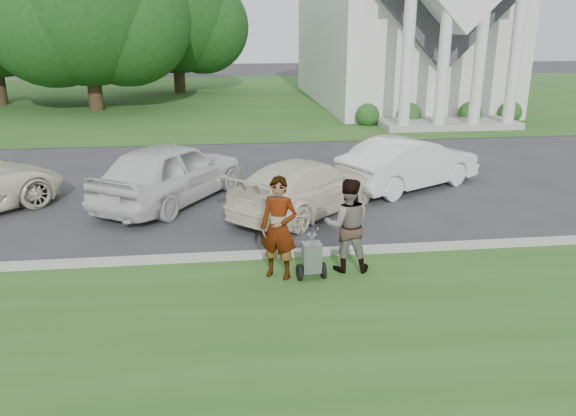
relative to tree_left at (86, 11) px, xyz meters
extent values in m
plane|color=#333335|center=(8.01, -21.99, -5.11)|extent=(120.00, 120.00, 0.00)
cube|color=#29581E|center=(8.01, -24.99, -5.11)|extent=(80.00, 7.00, 0.01)
cube|color=#29581E|center=(8.01, 5.01, -5.11)|extent=(80.00, 30.00, 0.01)
cube|color=#9E9E93|center=(8.01, -21.44, -5.04)|extent=(80.00, 0.18, 0.15)
cube|color=white|center=(17.01, 2.01, -1.61)|extent=(9.00, 16.00, 7.00)
cube|color=#9E9E93|center=(17.01, -7.19, -4.96)|extent=(6.20, 2.60, 0.30)
cylinder|color=white|center=(14.61, -8.19, -2.11)|extent=(0.50, 0.50, 6.00)
cylinder|color=white|center=(16.21, -8.19, -2.11)|extent=(0.50, 0.50, 6.00)
cylinder|color=white|center=(17.81, -8.19, -2.11)|extent=(0.50, 0.50, 6.00)
cylinder|color=white|center=(19.41, -8.19, -2.11)|extent=(0.50, 0.50, 6.00)
sphere|color=#1E4C19|center=(13.51, -6.29, -4.66)|extent=(1.10, 1.10, 1.10)
sphere|color=#1E4C19|center=(15.51, -6.29, -4.66)|extent=(1.10, 1.10, 1.10)
sphere|color=#1E4C19|center=(18.51, -6.29, -4.66)|extent=(1.10, 1.10, 1.10)
sphere|color=#1E4C19|center=(20.51, -6.29, -4.66)|extent=(1.10, 1.10, 1.10)
cylinder|color=#332316|center=(0.01, 0.01, -3.51)|extent=(0.76, 0.76, 3.20)
sphere|color=#164013|center=(0.01, 0.01, 0.40)|extent=(8.40, 8.40, 8.40)
sphere|color=#164013|center=(1.90, 0.31, -0.44)|extent=(6.89, 6.89, 6.89)
sphere|color=#164013|center=(-1.67, -0.29, -0.23)|extent=(7.22, 7.22, 7.22)
sphere|color=#164013|center=(-3.92, 3.31, 0.10)|extent=(7.54, 7.54, 7.54)
cylinder|color=#332316|center=(4.01, 8.01, -3.61)|extent=(0.76, 0.76, 3.00)
sphere|color=#164013|center=(4.01, 8.01, -0.02)|extent=(7.60, 7.60, 7.60)
sphere|color=#164013|center=(5.72, 8.31, -0.78)|extent=(6.23, 6.23, 6.23)
sphere|color=#164013|center=(2.49, 7.71, -0.59)|extent=(6.54, 6.54, 6.54)
cylinder|color=black|center=(8.03, -22.52, -4.96)|extent=(0.10, 0.31, 0.30)
cylinder|color=black|center=(8.47, -22.48, -4.96)|extent=(0.10, 0.31, 0.30)
cylinder|color=#2D2D33|center=(8.25, -22.50, -4.96)|extent=(0.51, 0.08, 0.04)
cube|color=gray|center=(8.25, -22.50, -4.68)|extent=(0.36, 0.30, 0.56)
cone|color=gray|center=(8.25, -22.50, -4.31)|extent=(0.19, 0.19, 0.16)
cylinder|color=#2D2D33|center=(8.25, -22.50, -4.23)|extent=(0.04, 0.04, 0.06)
cylinder|color=gray|center=(8.07, -22.03, -4.43)|extent=(0.09, 0.75, 0.53)
cylinder|color=gray|center=(8.35, -22.01, -4.43)|extent=(0.09, 0.75, 0.53)
cylinder|color=gray|center=(8.18, -21.65, -4.17)|extent=(0.33, 0.06, 0.03)
imported|color=#999999|center=(7.67, -22.35, -4.16)|extent=(0.83, 0.72, 1.91)
imported|color=#999999|center=(8.97, -22.19, -4.21)|extent=(0.95, 0.78, 1.79)
cylinder|color=gray|center=(9.11, -21.68, -4.54)|extent=(0.04, 0.04, 1.15)
cube|color=#2D2D33|center=(9.11, -21.68, -3.88)|extent=(0.10, 0.07, 0.17)
cylinder|color=gray|center=(9.11, -21.68, -3.80)|extent=(0.09, 0.09, 0.03)
imported|color=silver|center=(5.36, -17.40, -4.29)|extent=(4.18, 5.10, 1.64)
imported|color=#EDEBC9|center=(8.73, -18.65, -4.45)|extent=(4.56, 4.55, 1.33)
imported|color=white|center=(11.99, -16.79, -4.38)|extent=(4.60, 3.47, 1.45)
camera|label=1|loc=(6.70, -31.81, -0.64)|focal=35.00mm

